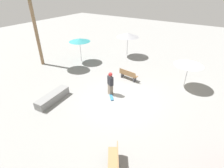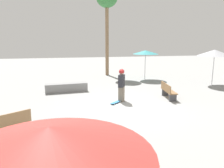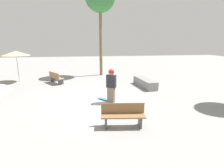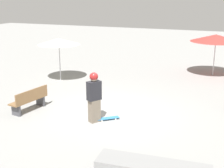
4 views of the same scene
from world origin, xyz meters
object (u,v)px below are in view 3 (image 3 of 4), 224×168
(skater_main, at_px, (111,85))
(shade_umbrella_tan, at_px, (16,53))
(bench_far, at_px, (56,78))
(skateboard, at_px, (104,99))
(concrete_ledge, at_px, (145,83))
(bench_near, at_px, (123,115))

(skater_main, relative_size, shade_umbrella_tan, 0.73)
(skater_main, height_order, bench_far, skater_main)
(skateboard, bearing_deg, bench_far, -6.90)
(skateboard, xyz_separation_m, concrete_ledge, (-2.49, 3.14, 0.22))
(bench_far, bearing_deg, skater_main, 2.12)
(shade_umbrella_tan, bearing_deg, skater_main, 47.12)
(bench_near, bearing_deg, bench_far, -57.87)
(skater_main, height_order, shade_umbrella_tan, shade_umbrella_tan)
(shade_umbrella_tan, bearing_deg, skateboard, 47.49)
(bench_near, distance_m, shade_umbrella_tan, 10.85)
(bench_near, bearing_deg, skateboard, -76.21)
(bench_far, height_order, shade_umbrella_tan, shade_umbrella_tan)
(concrete_ledge, bearing_deg, shade_umbrella_tan, -108.38)
(skateboard, xyz_separation_m, bench_near, (3.05, 0.32, 0.37))
(bench_near, bearing_deg, shade_umbrella_tan, -45.73)
(skateboard, distance_m, bench_far, 5.48)
(concrete_ledge, relative_size, bench_far, 1.67)
(shade_umbrella_tan, bearing_deg, bench_near, 36.54)
(concrete_ledge, distance_m, shade_umbrella_tan, 9.88)
(concrete_ledge, bearing_deg, bench_far, -107.86)
(concrete_ledge, height_order, bench_far, bench_far)
(concrete_ledge, height_order, bench_near, bench_near)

